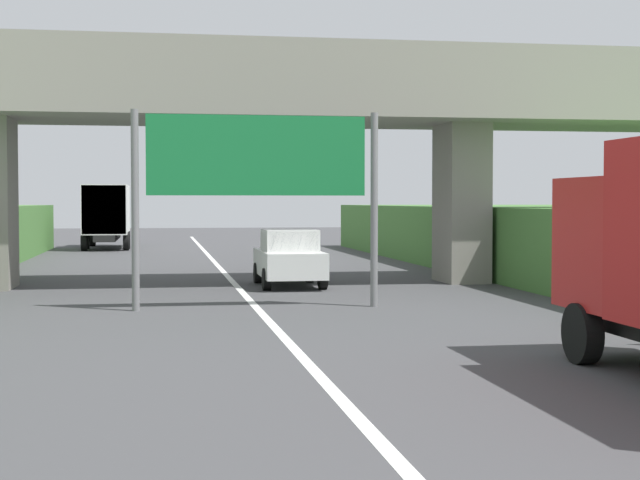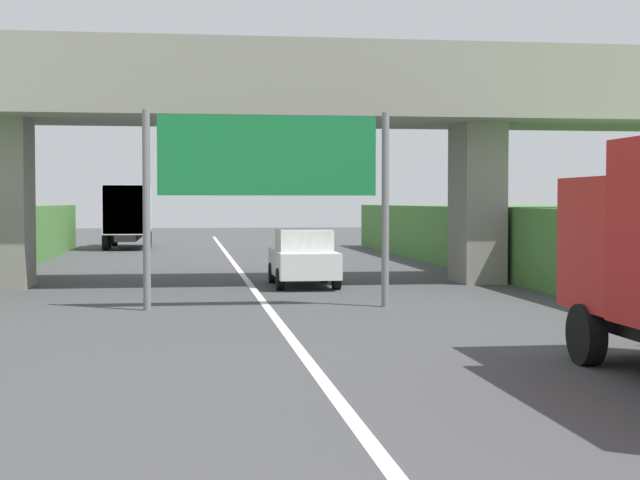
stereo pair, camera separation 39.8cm
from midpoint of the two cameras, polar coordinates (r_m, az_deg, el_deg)
lane_centre_stripe at (r=22.94m, az=-2.49°, el=-4.12°), size 0.20×96.30×0.01m
overpass_bridge at (r=29.94m, az=-3.77°, el=7.64°), size 40.00×4.80×7.20m
overhead_highway_sign at (r=23.15m, az=-2.59°, el=4.36°), size 5.88×0.18×4.70m
truck_green at (r=54.00m, az=-10.96°, el=1.57°), size 2.44×7.30×3.44m
car_white at (r=29.27m, az=-0.60°, el=-1.06°), size 1.86×4.10×1.72m
construction_barrel_4 at (r=20.49m, az=17.33°, el=-3.71°), size 0.57×0.57×0.90m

